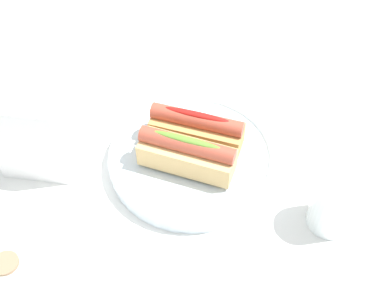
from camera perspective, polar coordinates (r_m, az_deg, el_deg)
ground_plane at (r=0.84m, az=-0.51°, el=-1.76°), size 2.40×2.40×0.00m
serving_bowl at (r=0.82m, az=-0.00°, el=-1.55°), size 0.27×0.27×0.03m
hotdog_front at (r=0.81m, az=0.54°, el=1.77°), size 0.15×0.07×0.06m
hotdog_back at (r=0.77m, az=-0.57°, el=-1.09°), size 0.15×0.06×0.06m
water_glass at (r=0.76m, az=15.77°, el=-6.84°), size 0.07×0.07×0.09m
napkin_box at (r=0.81m, az=-17.91°, el=0.44°), size 0.12×0.07×0.15m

